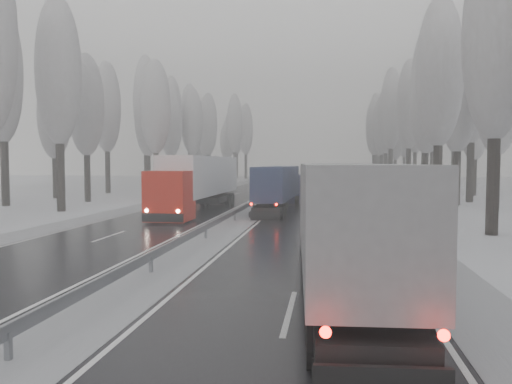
% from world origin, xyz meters
% --- Properties ---
extents(ground, '(260.00, 260.00, 0.00)m').
position_xyz_m(ground, '(0.00, 0.00, 0.00)').
color(ground, silver).
rests_on(ground, ground).
extents(carriageway_right, '(7.50, 200.00, 0.03)m').
position_xyz_m(carriageway_right, '(5.25, 30.00, 0.01)').
color(carriageway_right, black).
rests_on(carriageway_right, ground).
extents(carriageway_left, '(7.50, 200.00, 0.03)m').
position_xyz_m(carriageway_left, '(-5.25, 30.00, 0.01)').
color(carriageway_left, black).
rests_on(carriageway_left, ground).
extents(median_slush, '(3.00, 200.00, 0.04)m').
position_xyz_m(median_slush, '(0.00, 30.00, 0.02)').
color(median_slush, '#989A9F').
rests_on(median_slush, ground).
extents(shoulder_right, '(2.40, 200.00, 0.04)m').
position_xyz_m(shoulder_right, '(10.20, 30.00, 0.02)').
color(shoulder_right, '#989A9F').
rests_on(shoulder_right, ground).
extents(shoulder_left, '(2.40, 200.00, 0.04)m').
position_xyz_m(shoulder_left, '(-10.20, 30.00, 0.02)').
color(shoulder_left, '#989A9F').
rests_on(shoulder_left, ground).
extents(median_guardrail, '(0.12, 200.00, 0.76)m').
position_xyz_m(median_guardrail, '(0.00, 29.99, 0.60)').
color(median_guardrail, slate).
rests_on(median_guardrail, ground).
extents(tree_16, '(3.60, 3.60, 16.53)m').
position_xyz_m(tree_16, '(15.04, 15.67, 10.67)').
color(tree_16, black).
rests_on(tree_16, ground).
extents(tree_18, '(3.60, 3.60, 16.58)m').
position_xyz_m(tree_18, '(14.51, 27.03, 10.70)').
color(tree_18, black).
rests_on(tree_18, ground).
extents(tree_19, '(3.60, 3.60, 14.57)m').
position_xyz_m(tree_19, '(20.02, 31.03, 9.42)').
color(tree_19, black).
rests_on(tree_19, ground).
extents(tree_20, '(3.60, 3.60, 15.71)m').
position_xyz_m(tree_20, '(17.90, 35.17, 10.14)').
color(tree_20, black).
rests_on(tree_20, ground).
extents(tree_21, '(3.60, 3.60, 18.62)m').
position_xyz_m(tree_21, '(20.12, 39.17, 12.00)').
color(tree_21, black).
rests_on(tree_21, ground).
extents(tree_22, '(3.60, 3.60, 15.86)m').
position_xyz_m(tree_22, '(17.02, 45.60, 10.24)').
color(tree_22, black).
rests_on(tree_22, ground).
extents(tree_23, '(3.60, 3.60, 13.55)m').
position_xyz_m(tree_23, '(23.31, 49.60, 8.77)').
color(tree_23, black).
rests_on(tree_23, ground).
extents(tree_24, '(3.60, 3.60, 20.49)m').
position_xyz_m(tree_24, '(17.90, 51.02, 13.19)').
color(tree_24, black).
rests_on(tree_24, ground).
extents(tree_25, '(3.60, 3.60, 19.44)m').
position_xyz_m(tree_25, '(24.81, 55.02, 12.52)').
color(tree_25, black).
rests_on(tree_25, ground).
extents(tree_26, '(3.60, 3.60, 18.78)m').
position_xyz_m(tree_26, '(17.56, 61.27, 12.10)').
color(tree_26, black).
rests_on(tree_26, ground).
extents(tree_27, '(3.60, 3.60, 17.62)m').
position_xyz_m(tree_27, '(24.72, 65.27, 11.36)').
color(tree_27, black).
rests_on(tree_27, ground).
extents(tree_28, '(3.60, 3.60, 19.62)m').
position_xyz_m(tree_28, '(16.34, 71.95, 12.64)').
color(tree_28, black).
rests_on(tree_28, ground).
extents(tree_29, '(3.60, 3.60, 18.11)m').
position_xyz_m(tree_29, '(23.71, 75.95, 11.67)').
color(tree_29, black).
rests_on(tree_29, ground).
extents(tree_30, '(3.60, 3.60, 17.86)m').
position_xyz_m(tree_30, '(16.56, 81.70, 11.52)').
color(tree_30, black).
rests_on(tree_30, ground).
extents(tree_31, '(3.60, 3.60, 18.58)m').
position_xyz_m(tree_31, '(22.48, 85.70, 11.97)').
color(tree_31, black).
rests_on(tree_31, ground).
extents(tree_32, '(3.60, 3.60, 17.33)m').
position_xyz_m(tree_32, '(16.63, 89.21, 11.18)').
color(tree_32, black).
rests_on(tree_32, ground).
extents(tree_33, '(3.60, 3.60, 14.33)m').
position_xyz_m(tree_33, '(19.77, 93.21, 9.26)').
color(tree_33, black).
rests_on(tree_33, ground).
extents(tree_34, '(3.60, 3.60, 17.63)m').
position_xyz_m(tree_34, '(15.73, 96.32, 11.37)').
color(tree_34, black).
rests_on(tree_34, ground).
extents(tree_35, '(3.60, 3.60, 18.25)m').
position_xyz_m(tree_35, '(24.94, 100.32, 11.77)').
color(tree_35, black).
rests_on(tree_35, ground).
extents(tree_36, '(3.60, 3.60, 20.23)m').
position_xyz_m(tree_36, '(17.04, 106.16, 13.02)').
color(tree_36, black).
rests_on(tree_36, ground).
extents(tree_37, '(3.60, 3.60, 16.37)m').
position_xyz_m(tree_37, '(24.02, 110.16, 10.56)').
color(tree_37, black).
rests_on(tree_37, ground).
extents(tree_38, '(3.60, 3.60, 17.97)m').
position_xyz_m(tree_38, '(18.73, 116.73, 11.59)').
color(tree_38, black).
rests_on(tree_38, ground).
extents(tree_39, '(3.60, 3.60, 16.19)m').
position_xyz_m(tree_39, '(21.55, 120.73, 10.45)').
color(tree_39, black).
rests_on(tree_39, ground).
extents(tree_58, '(3.60, 3.60, 17.21)m').
position_xyz_m(tree_58, '(-15.13, 24.57, 11.10)').
color(tree_58, black).
rests_on(tree_58, ground).
extents(tree_59, '(3.60, 3.60, 18.41)m').
position_xyz_m(tree_59, '(-22.80, 28.57, 11.87)').
color(tree_59, black).
rests_on(tree_59, ground).
extents(tree_60, '(3.60, 3.60, 14.84)m').
position_xyz_m(tree_60, '(-17.75, 34.20, 9.59)').
color(tree_60, black).
rests_on(tree_60, ground).
extents(tree_61, '(3.60, 3.60, 13.95)m').
position_xyz_m(tree_61, '(-23.52, 38.20, 9.02)').
color(tree_61, black).
rests_on(tree_61, ground).
extents(tree_62, '(3.60, 3.60, 16.04)m').
position_xyz_m(tree_62, '(-13.94, 43.73, 10.36)').
color(tree_62, black).
rests_on(tree_62, ground).
extents(tree_63, '(3.60, 3.60, 16.88)m').
position_xyz_m(tree_63, '(-21.85, 47.73, 10.89)').
color(tree_63, black).
rests_on(tree_63, ground).
extents(tree_64, '(3.60, 3.60, 15.42)m').
position_xyz_m(tree_64, '(-18.26, 52.71, 9.96)').
color(tree_64, black).
rests_on(tree_64, ground).
extents(tree_65, '(3.60, 3.60, 19.48)m').
position_xyz_m(tree_65, '(-20.05, 56.71, 12.55)').
color(tree_65, black).
rests_on(tree_65, ground).
extents(tree_66, '(3.60, 3.60, 15.23)m').
position_xyz_m(tree_66, '(-18.16, 62.35, 9.84)').
color(tree_66, black).
rests_on(tree_66, ground).
extents(tree_67, '(3.60, 3.60, 17.09)m').
position_xyz_m(tree_67, '(-19.54, 66.35, 11.03)').
color(tree_67, black).
rests_on(tree_67, ground).
extents(tree_68, '(3.60, 3.60, 16.65)m').
position_xyz_m(tree_68, '(-16.58, 69.11, 10.75)').
color(tree_68, black).
rests_on(tree_68, ground).
extents(tree_69, '(3.60, 3.60, 19.35)m').
position_xyz_m(tree_69, '(-21.42, 73.11, 12.46)').
color(tree_69, black).
rests_on(tree_69, ground).
extents(tree_70, '(3.60, 3.60, 17.09)m').
position_xyz_m(tree_70, '(-16.33, 79.19, 11.03)').
color(tree_70, black).
rests_on(tree_70, ground).
extents(tree_71, '(3.60, 3.60, 19.61)m').
position_xyz_m(tree_71, '(-21.09, 83.19, 12.63)').
color(tree_71, black).
rests_on(tree_71, ground).
extents(tree_72, '(3.60, 3.60, 15.11)m').
position_xyz_m(tree_72, '(-18.93, 88.54, 9.76)').
color(tree_72, black).
rests_on(tree_72, ground).
extents(tree_73, '(3.60, 3.60, 17.22)m').
position_xyz_m(tree_73, '(-21.82, 92.54, 11.11)').
color(tree_73, black).
rests_on(tree_73, ground).
extents(tree_74, '(3.60, 3.60, 19.68)m').
position_xyz_m(tree_74, '(-15.07, 99.33, 12.67)').
color(tree_74, black).
rests_on(tree_74, ground).
extents(tree_75, '(3.60, 3.60, 18.60)m').
position_xyz_m(tree_75, '(-24.20, 103.33, 11.99)').
color(tree_75, black).
rests_on(tree_75, ground).
extents(tree_76, '(3.60, 3.60, 18.55)m').
position_xyz_m(tree_76, '(-14.05, 108.72, 11.95)').
color(tree_76, black).
rests_on(tree_76, ground).
extents(tree_77, '(3.60, 3.60, 14.32)m').
position_xyz_m(tree_77, '(-19.66, 112.72, 9.26)').
color(tree_77, black).
rests_on(tree_77, ground).
extents(tree_78, '(3.60, 3.60, 19.55)m').
position_xyz_m(tree_78, '(-17.56, 115.31, 12.59)').
color(tree_78, black).
rests_on(tree_78, ground).
extents(tree_79, '(3.60, 3.60, 17.07)m').
position_xyz_m(tree_79, '(-20.33, 119.31, 11.01)').
color(tree_79, black).
rests_on(tree_79, ground).
extents(truck_grey_tarp, '(3.34, 15.29, 3.89)m').
position_xyz_m(truck_grey_tarp, '(6.62, 2.67, 2.27)').
color(truck_grey_tarp, '#434347').
rests_on(truck_grey_tarp, ground).
extents(truck_blue_box, '(2.72, 14.19, 3.62)m').
position_xyz_m(truck_blue_box, '(2.30, 27.29, 2.11)').
color(truck_blue_box, '#1F204D').
rests_on(truck_blue_box, ground).
extents(truck_cream_box, '(2.79, 14.52, 3.70)m').
position_xyz_m(truck_cream_box, '(7.13, 30.41, 2.16)').
color(truck_cream_box, '#A9A795').
rests_on(truck_cream_box, ground).
extents(box_truck_distant, '(3.43, 8.00, 2.89)m').
position_xyz_m(box_truck_distant, '(4.17, 88.61, 1.47)').
color(box_truck_distant, '#AEAFB5').
rests_on(box_truck_distant, ground).
extents(truck_red_white, '(3.09, 17.30, 4.42)m').
position_xyz_m(truck_red_white, '(-3.87, 25.08, 2.58)').
color(truck_red_white, red).
rests_on(truck_red_white, ground).
extents(truck_red_red, '(3.48, 16.80, 4.28)m').
position_xyz_m(truck_red_red, '(-8.19, 42.95, 2.50)').
color(truck_red_red, red).
rests_on(truck_red_red, ground).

